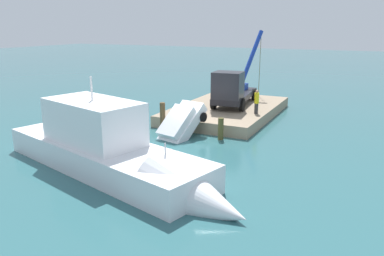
{
  "coord_description": "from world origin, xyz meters",
  "views": [
    {
      "loc": [
        21.56,
        10.6,
        7.08
      ],
      "look_at": [
        -0.19,
        -0.06,
        0.49
      ],
      "focal_mm": 35.22,
      "sensor_mm": 36.0,
      "label": 1
    }
  ],
  "objects": [
    {
      "name": "ground",
      "position": [
        0.0,
        0.0,
        0.0
      ],
      "size": [
        200.0,
        200.0,
        0.0
      ],
      "primitive_type": "plane",
      "color": "#2D6066"
    },
    {
      "name": "dock",
      "position": [
        -6.6,
        0.0,
        0.4
      ],
      "size": [
        11.81,
        7.26,
        0.81
      ],
      "primitive_type": "cube",
      "color": "gray",
      "rests_on": "ground"
    },
    {
      "name": "crane_truck",
      "position": [
        -6.4,
        0.5,
        2.22
      ],
      "size": [
        8.22,
        3.1,
        5.91
      ],
      "color": "black",
      "rests_on": "dock"
    },
    {
      "name": "dock_worker",
      "position": [
        -4.88,
        2.92,
        1.71
      ],
      "size": [
        0.34,
        0.34,
        1.77
      ],
      "color": "#363636",
      "rests_on": "dock"
    },
    {
      "name": "salvaged_car",
      "position": [
        0.76,
        -0.62,
        0.64
      ],
      "size": [
        4.16,
        2.78,
        3.4
      ],
      "color": "silver",
      "rests_on": "ground"
    },
    {
      "name": "moored_yacht",
      "position": [
        7.81,
        0.35,
        0.62
      ],
      "size": [
        7.23,
        15.38,
        6.17
      ],
      "color": "white",
      "rests_on": "ground"
    },
    {
      "name": "piling_near",
      "position": [
        0.23,
        -2.07,
        1.05
      ],
      "size": [
        0.36,
        0.36,
        2.11
      ],
      "primitive_type": "cylinder",
      "color": "#503E24",
      "rests_on": "ground"
    },
    {
      "name": "piling_mid",
      "position": [
        -0.09,
        2.04,
        0.71
      ],
      "size": [
        0.36,
        0.36,
        1.42
      ],
      "primitive_type": "cylinder",
      "color": "brown",
      "rests_on": "ground"
    }
  ]
}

